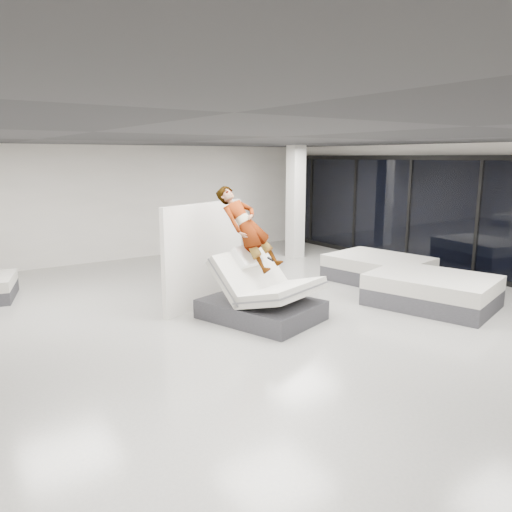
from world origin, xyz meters
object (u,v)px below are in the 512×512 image
Objects in this scene: person at (248,247)px; divider_panel at (205,255)px; flat_bed_right_near at (432,290)px; flat_bed_right_far at (378,269)px; hero_bed at (263,298)px; remote at (271,259)px; column at (295,202)px.

person is 1.11m from divider_panel.
flat_bed_right_near is (3.65, -2.53, -0.70)m from divider_panel.
flat_bed_right_far is at bearing 72.06° from flat_bed_right_near.
hero_bed is 0.96× the size of flat_bed_right_far.
flat_bed_right_near is (-0.63, -1.95, 0.01)m from flat_bed_right_far.
hero_bed is at bearing -90.00° from person.
column reaches higher than remote.
hero_bed reaches higher than flat_bed_right_near.
divider_panel is 0.92× the size of flat_bed_right_far.
person is 0.72× the size of flat_bed_right_far.
flat_bed_right_near is (3.32, -1.52, -0.98)m from person.
person is at bearing -173.66° from flat_bed_right_far.
column is (4.50, 2.82, 0.59)m from divider_panel.
hero_bed reaches higher than remote.
person is at bearing 107.50° from hero_bed.
hero_bed is 16.56× the size of remote.
person is 4.09m from flat_bed_right_far.
divider_panel is 5.34m from column.
flat_bed_right_far is 2.05m from flat_bed_right_near.
person is at bearing 155.44° from flat_bed_right_near.
flat_bed_right_near is (3.22, -1.20, -0.08)m from hero_bed.
column reaches higher than divider_panel.
remote reaches higher than flat_bed_right_far.
divider_panel is at bearing -147.88° from column.
remote is (0.32, -0.27, -0.21)m from person.
column is (4.16, 3.84, 0.31)m from person.
remote is at bearing 13.85° from hero_bed.
column is at bearing 11.78° from divider_panel.
column is (4.06, 4.16, 1.21)m from hero_bed.
divider_panel is (-0.65, 1.28, -0.06)m from remote.
person reaches higher than remote.
remote is 1.44m from divider_panel.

